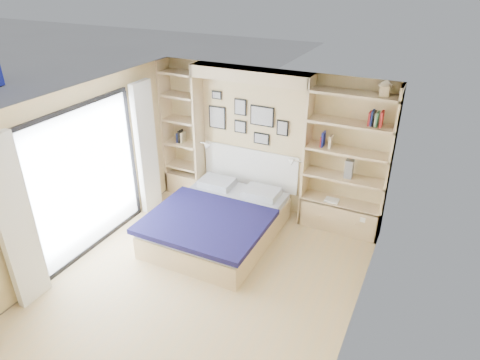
% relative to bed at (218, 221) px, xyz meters
% --- Properties ---
extents(ground, '(4.50, 4.50, 0.00)m').
position_rel_bed_xyz_m(ground, '(0.36, -1.01, -0.28)').
color(ground, tan).
rests_on(ground, ground).
extents(room_shell, '(4.50, 4.50, 4.50)m').
position_rel_bed_xyz_m(room_shell, '(-0.03, 0.51, 0.80)').
color(room_shell, tan).
rests_on(room_shell, ground).
extents(bed, '(1.80, 2.35, 1.07)m').
position_rel_bed_xyz_m(bed, '(0.00, 0.00, 0.00)').
color(bed, tan).
rests_on(bed, ground).
extents(photo_gallery, '(1.48, 0.02, 0.82)m').
position_rel_bed_xyz_m(photo_gallery, '(-0.10, 1.21, 1.32)').
color(photo_gallery, black).
rests_on(photo_gallery, ground).
extents(reading_lamps, '(1.92, 0.12, 0.15)m').
position_rel_bed_xyz_m(reading_lamps, '(0.06, 0.99, 0.82)').
color(reading_lamps, silver).
rests_on(reading_lamps, ground).
extents(shelf_decor, '(3.59, 0.23, 2.03)m').
position_rel_bed_xyz_m(shelf_decor, '(1.49, 1.06, 1.43)').
color(shelf_decor, '#A51E1E').
rests_on(shelf_decor, ground).
extents(deck, '(3.20, 4.00, 0.05)m').
position_rel_bed_xyz_m(deck, '(-3.24, -1.01, -0.28)').
color(deck, brown).
rests_on(deck, ground).
extents(deck_chair, '(0.68, 0.88, 0.78)m').
position_rel_bed_xyz_m(deck_chair, '(-2.58, -0.26, 0.09)').
color(deck_chair, tan).
rests_on(deck_chair, ground).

